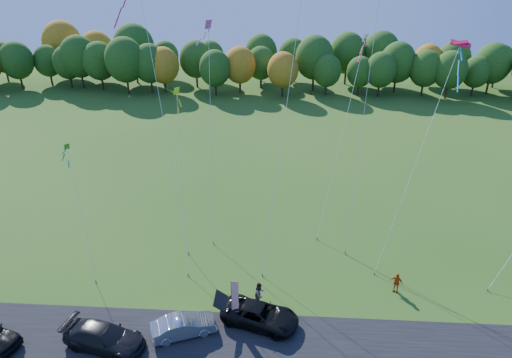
# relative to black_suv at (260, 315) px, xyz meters

# --- Properties ---
(ground) EXTENTS (160.00, 160.00, 0.00)m
(ground) POSITION_rel_black_suv_xyz_m (-0.76, 1.85, -0.73)
(ground) COLOR #255115
(asphalt_strip) EXTENTS (90.00, 6.00, 0.01)m
(asphalt_strip) POSITION_rel_black_suv_xyz_m (-0.76, -2.15, -0.72)
(asphalt_strip) COLOR black
(asphalt_strip) RESTS_ON ground
(tree_line) EXTENTS (116.00, 12.00, 10.00)m
(tree_line) POSITION_rel_black_suv_xyz_m (-0.76, 56.85, -0.73)
(tree_line) COLOR #1E4711
(tree_line) RESTS_ON ground
(black_suv) EXTENTS (5.70, 3.86, 1.45)m
(black_suv) POSITION_rel_black_suv_xyz_m (0.00, 0.00, 0.00)
(black_suv) COLOR black
(black_suv) RESTS_ON ground
(silver_sedan) EXTENTS (4.45, 2.94, 1.39)m
(silver_sedan) POSITION_rel_black_suv_xyz_m (-4.92, -1.28, -0.03)
(silver_sedan) COLOR #A3A3A8
(silver_sedan) RESTS_ON ground
(dark_truck_a) EXTENTS (5.66, 3.29, 1.54)m
(dark_truck_a) POSITION_rel_black_suv_xyz_m (-9.72, -2.63, 0.04)
(dark_truck_a) COLOR black
(dark_truck_a) RESTS_ON ground
(person_tailgate_a) EXTENTS (0.62, 0.78, 1.87)m
(person_tailgate_a) POSITION_rel_black_suv_xyz_m (-1.67, 0.52, 0.21)
(person_tailgate_a) COLOR white
(person_tailgate_a) RESTS_ON ground
(person_tailgate_b) EXTENTS (1.08, 1.10, 1.79)m
(person_tailgate_b) POSITION_rel_black_suv_xyz_m (-0.14, 1.90, 0.17)
(person_tailgate_b) COLOR gray
(person_tailgate_b) RESTS_ON ground
(person_east) EXTENTS (1.01, 0.80, 1.60)m
(person_east) POSITION_rel_black_suv_xyz_m (9.83, 3.89, 0.07)
(person_east) COLOR #B84D11
(person_east) RESTS_ON ground
(feather_flag) EXTENTS (0.49, 0.09, 3.67)m
(feather_flag) POSITION_rel_black_suv_xyz_m (-1.70, -0.13, 1.51)
(feather_flag) COLOR #999999
(feather_flag) RESTS_ON ground
(kite_delta_blue) EXTENTS (6.74, 11.24, 23.32)m
(kite_delta_blue) POSITION_rel_black_suv_xyz_m (-8.94, 12.54, 10.36)
(kite_delta_blue) COLOR #4C3F33
(kite_delta_blue) RESTS_ON ground
(kite_parafoil_orange) EXTENTS (4.79, 12.94, 33.34)m
(kite_parafoil_orange) POSITION_rel_black_suv_xyz_m (8.22, 14.60, 15.82)
(kite_parafoil_orange) COLOR #4C3F33
(kite_parafoil_orange) RESTS_ON ground
(kite_delta_red) EXTENTS (4.21, 9.57, 25.36)m
(kite_delta_red) POSITION_rel_black_suv_xyz_m (1.42, 9.39, 11.67)
(kite_delta_red) COLOR #4C3F33
(kite_delta_red) RESTS_ON ground
(kite_parafoil_rainbow) EXTENTS (7.03, 6.93, 17.06)m
(kite_parafoil_rainbow) POSITION_rel_black_suv_xyz_m (11.40, 8.97, 7.68)
(kite_parafoil_rainbow) COLOR #4C3F33
(kite_parafoil_rainbow) RESTS_ON ground
(kite_diamond_yellow) EXTENTS (2.11, 7.97, 13.16)m
(kite_diamond_yellow) POSITION_rel_black_suv_xyz_m (-6.66, 8.46, 5.69)
(kite_diamond_yellow) COLOR #4C3F33
(kite_diamond_yellow) RESTS_ON ground
(kite_diamond_green) EXTENTS (3.44, 5.83, 9.45)m
(kite_diamond_green) POSITION_rel_black_suv_xyz_m (-14.20, 6.13, 3.85)
(kite_diamond_green) COLOR #4C3F33
(kite_diamond_green) RESTS_ON ground
(kite_diamond_white) EXTENTS (3.95, 6.32, 16.90)m
(kite_diamond_white) POSITION_rel_black_suv_xyz_m (6.13, 13.20, 7.52)
(kite_diamond_white) COLOR #4C3F33
(kite_diamond_white) RESTS_ON ground
(kite_diamond_pink) EXTENTS (1.43, 7.68, 17.93)m
(kite_diamond_pink) POSITION_rel_black_suv_xyz_m (-4.88, 12.63, 8.09)
(kite_diamond_pink) COLOR #4C3F33
(kite_diamond_pink) RESTS_ON ground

